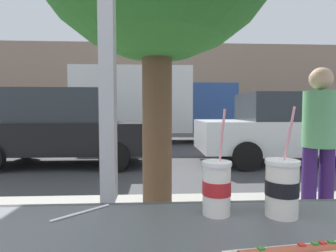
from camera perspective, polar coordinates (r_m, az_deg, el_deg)
name	(u,v)px	position (r m, az deg, el deg)	size (l,w,h in m)	color
ground_plane	(149,150)	(8.98, -4.01, -5.10)	(60.00, 60.00, 0.00)	#424244
sidewalk_strip	(137,246)	(2.79, -6.47, -23.61)	(16.00, 2.80, 0.10)	#9E998E
building_facade_far	(151,87)	(19.25, -3.52, 8.09)	(28.00, 1.20, 5.83)	gray
soda_cup_left	(282,187)	(0.89, 22.62, -11.65)	(0.10, 0.10, 0.33)	silver
soda_cup_right	(217,187)	(0.86, 10.08, -12.37)	(0.09, 0.09, 0.32)	silver
loose_straw	(81,212)	(0.91, -17.57, -16.79)	(0.01, 0.01, 0.19)	white
parked_car_black	(65,128)	(7.00, -20.69, -0.30)	(4.17, 1.91, 1.80)	black
parked_car_white	(292,128)	(7.51, 24.33, -0.31)	(4.66, 1.99, 1.73)	silver
box_truck	(151,103)	(11.30, -3.58, 4.86)	(6.34, 2.44, 2.98)	silver
pedestrian	(319,138)	(3.12, 28.94, -2.16)	(0.32, 0.32, 1.63)	#331A58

